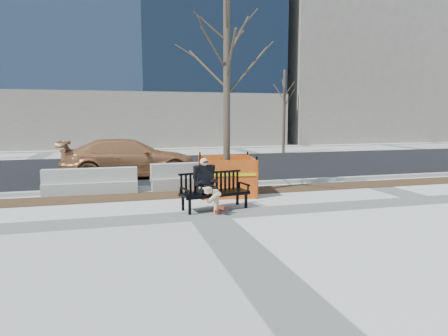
# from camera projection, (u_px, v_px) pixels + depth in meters

# --- Properties ---
(ground) EXTENTS (120.00, 120.00, 0.00)m
(ground) POSITION_uv_depth(u_px,v_px,m) (207.00, 215.00, 9.24)
(ground) COLOR beige
(ground) RESTS_ON ground
(mulch_strip) EXTENTS (40.00, 1.20, 0.02)m
(mulch_strip) POSITION_uv_depth(u_px,v_px,m) (188.00, 194.00, 11.72)
(mulch_strip) COLOR #47301C
(mulch_strip) RESTS_ON ground
(asphalt_street) EXTENTS (60.00, 10.40, 0.01)m
(asphalt_street) POSITION_uv_depth(u_px,v_px,m) (163.00, 168.00, 17.65)
(asphalt_street) COLOR black
(asphalt_street) RESTS_ON ground
(curb) EXTENTS (60.00, 0.25, 0.12)m
(curb) POSITION_uv_depth(u_px,v_px,m) (182.00, 187.00, 12.63)
(curb) COLOR #9E9B93
(curb) RESTS_ON ground
(building_right) EXTENTS (20.00, 12.00, 25.00)m
(building_right) POSITION_uv_depth(u_px,v_px,m) (368.00, 9.00, 38.25)
(building_right) COLOR gray
(building_right) RESTS_ON ground
(bench) EXTENTS (1.82, 0.94, 0.92)m
(bench) POSITION_uv_depth(u_px,v_px,m) (215.00, 209.00, 9.80)
(bench) COLOR black
(bench) RESTS_ON ground
(seated_man) EXTENTS (0.70, 0.99, 1.27)m
(seated_man) POSITION_uv_depth(u_px,v_px,m) (206.00, 210.00, 9.74)
(seated_man) COLOR black
(seated_man) RESTS_ON ground
(tree_fence) EXTENTS (2.73, 2.73, 5.95)m
(tree_fence) POSITION_uv_depth(u_px,v_px,m) (227.00, 194.00, 11.70)
(tree_fence) COLOR #FB5D20
(tree_fence) RESTS_ON ground
(sedan) EXTENTS (4.99, 2.06, 1.44)m
(sedan) POSITION_uv_depth(u_px,v_px,m) (130.00, 177.00, 14.98)
(sedan) COLOR #AD6C3F
(sedan) RESTS_ON ground
(jersey_barrier_left) EXTENTS (2.70, 0.59, 0.77)m
(jersey_barrier_left) POSITION_uv_depth(u_px,v_px,m) (91.00, 194.00, 11.76)
(jersey_barrier_left) COLOR #ACA9A1
(jersey_barrier_left) RESTS_ON ground
(jersey_barrier_right) EXTENTS (2.95, 0.70, 0.84)m
(jersey_barrier_right) POSITION_uv_depth(u_px,v_px,m) (198.00, 188.00, 12.63)
(jersey_barrier_right) COLOR #A5A39A
(jersey_barrier_right) RESTS_ON ground
(far_tree_right) EXTENTS (2.25, 2.25, 5.52)m
(far_tree_right) POSITION_uv_depth(u_px,v_px,m) (283.00, 153.00, 24.97)
(far_tree_right) COLOR #47392E
(far_tree_right) RESTS_ON ground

